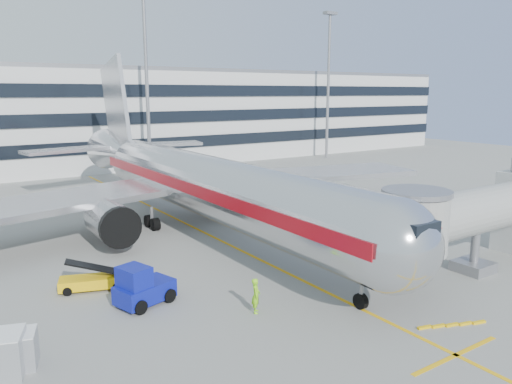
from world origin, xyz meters
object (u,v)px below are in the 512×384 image
baggage_tug (142,288)px  cargo_container_front (18,350)px  main_jet (196,181)px  belt_loader (93,281)px  ramp_worker (256,296)px  cargo_container_left (1,355)px

baggage_tug → cargo_container_front: bearing=-155.2°
main_jet → belt_loader: bearing=-142.9°
main_jet → ramp_worker: (-5.07, -16.88, -3.26)m
cargo_container_front → ramp_worker: 11.69m
main_jet → cargo_container_left: main_jet is taller
cargo_container_left → cargo_container_front: cargo_container_left is taller
main_jet → cargo_container_front: bearing=-136.8°
main_jet → cargo_container_left: (-17.39, -16.07, -3.29)m
cargo_container_left → main_jet: bearing=42.7°
cargo_container_left → belt_loader: bearing=51.4°
baggage_tug → ramp_worker: bearing=-42.2°
main_jet → cargo_container_left: bearing=-137.3°
main_jet → baggage_tug: (-9.86, -12.54, -3.19)m
main_jet → cargo_container_left: 23.90m
baggage_tug → main_jet: bearing=51.8°
cargo_container_left → ramp_worker: size_ratio=1.16×
baggage_tug → cargo_container_front: (-6.83, -3.16, -0.24)m
baggage_tug → cargo_container_front: size_ratio=1.92×
baggage_tug → cargo_container_left: size_ratio=1.59×
belt_loader → cargo_container_front: size_ratio=2.24×
cargo_container_front → ramp_worker: bearing=-5.8°
baggage_tug → cargo_container_left: bearing=-154.9°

